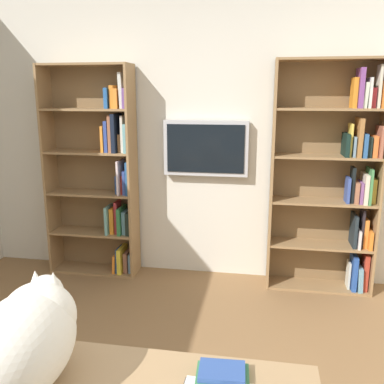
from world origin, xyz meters
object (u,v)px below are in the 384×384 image
(bookshelf_right, at_px, (102,175))
(desk_book_stack, at_px, (222,375))
(bookshelf_left, at_px, (337,178))
(wall_mounted_tv, at_px, (206,148))
(cat, at_px, (28,336))

(bookshelf_right, xyz_separation_m, desk_book_stack, (-1.40, 2.40, -0.23))
(desk_book_stack, bearing_deg, bookshelf_right, -59.69)
(bookshelf_left, relative_size, wall_mounted_tv, 2.58)
(bookshelf_right, height_order, wall_mounted_tv, bookshelf_right)
(cat, bearing_deg, desk_book_stack, -169.24)
(cat, distance_m, desk_book_stack, 0.71)
(wall_mounted_tv, height_order, cat, wall_mounted_tv)
(wall_mounted_tv, height_order, desk_book_stack, wall_mounted_tv)
(bookshelf_right, bearing_deg, cat, 106.04)
(bookshelf_left, height_order, bookshelf_right, bookshelf_left)
(desk_book_stack, bearing_deg, wall_mounted_tv, -80.61)
(bookshelf_left, distance_m, desk_book_stack, 2.53)
(bookshelf_left, xyz_separation_m, cat, (1.43, 2.52, -0.11))
(bookshelf_left, relative_size, cat, 3.26)
(bookshelf_right, bearing_deg, desk_book_stack, 120.31)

